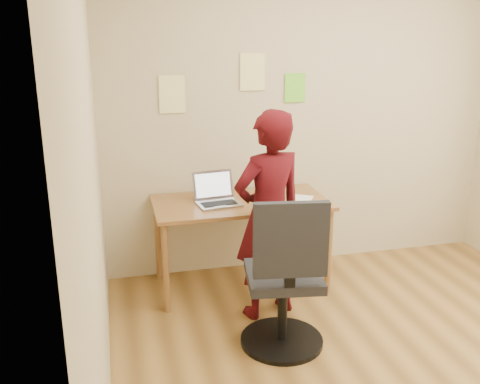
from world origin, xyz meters
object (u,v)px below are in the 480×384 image
object	(u,v)px
laptop	(217,197)
phone	(273,206)
person	(269,216)
office_chair	(285,286)
desk	(241,211)

from	to	relation	value
laptop	phone	size ratio (longest dim) A/B	2.98
person	office_chair	bearing A→B (deg)	69.57
phone	person	world-z (taller)	person
desk	person	size ratio (longest dim) A/B	0.91
phone	person	xyz separation A→B (m)	(-0.12, -0.28, 0.03)
office_chair	person	size ratio (longest dim) A/B	0.70
laptop	person	distance (m)	0.56
phone	person	size ratio (longest dim) A/B	0.08
desk	office_chair	distance (m)	1.00
phone	office_chair	xyz separation A→B (m)	(-0.15, -0.77, -0.28)
laptop	office_chair	size ratio (longest dim) A/B	0.33
phone	laptop	bearing A→B (deg)	161.21
office_chair	person	bearing A→B (deg)	95.02
phone	office_chair	distance (m)	0.83
laptop	phone	world-z (taller)	laptop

